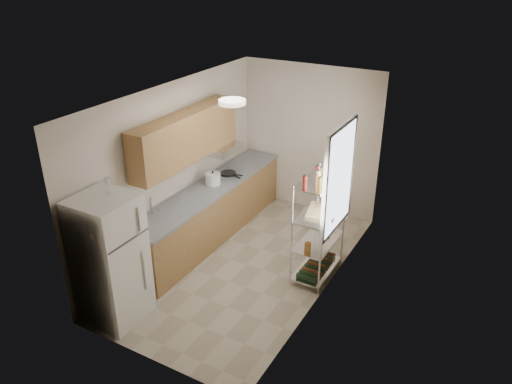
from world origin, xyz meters
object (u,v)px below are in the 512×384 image
refrigerator (111,260)px  cutting_board (322,212)px  rice_cooker (213,179)px  espresso_machine (333,197)px  frying_pan_large (229,173)px

refrigerator → cutting_board: 2.84m
rice_cooker → cutting_board: rice_cooker is taller
rice_cooker → espresso_machine: (2.01, 0.01, 0.16)m
frying_pan_large → cutting_board: size_ratio=0.50×
refrigerator → frying_pan_large: (-0.04, 2.79, 0.08)m
rice_cooker → refrigerator: bearing=-88.6°
cutting_board → espresso_machine: 0.29m
refrigerator → rice_cooker: 2.35m
refrigerator → frying_pan_large: refrigerator is taller
cutting_board → espresso_machine: espresso_machine is taller
espresso_machine → cutting_board: bearing=-115.0°
rice_cooker → espresso_machine: 2.01m
frying_pan_large → rice_cooker: bearing=-74.7°
rice_cooker → frying_pan_large: 0.45m
refrigerator → rice_cooker: (-0.06, 2.35, 0.15)m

